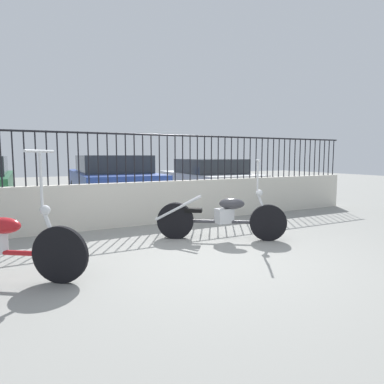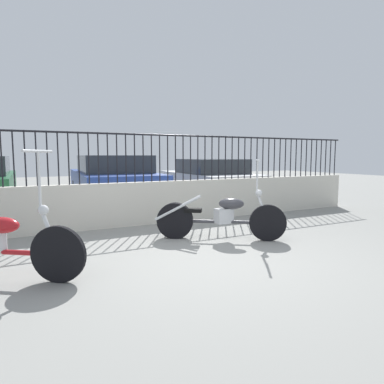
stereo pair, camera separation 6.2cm
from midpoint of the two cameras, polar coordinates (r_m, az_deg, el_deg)
name	(u,v)px [view 2 (the right image)]	position (r m, az deg, el deg)	size (l,w,h in m)	color
ground_plane	(205,257)	(4.74, 2.52, -10.69)	(40.00, 40.00, 0.00)	gray
low_wall	(144,203)	(6.85, -7.77, -1.87)	(10.94, 0.18, 0.85)	beige
fence_railing	(143,151)	(6.79, -7.89, 6.77)	(10.94, 0.04, 0.94)	black
motorcycle_dark_grey	(214,217)	(5.60, 4.02, -4.19)	(1.83, 1.31, 1.31)	black
car_blue	(113,180)	(9.49, -12.87, 1.90)	(2.15, 4.68, 1.37)	black
car_silver	(209,179)	(10.79, 3.09, 2.26)	(2.10, 4.13, 1.26)	black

